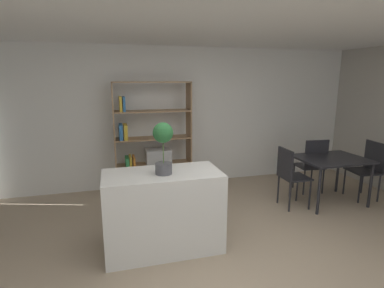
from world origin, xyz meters
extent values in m
plane|color=tan|center=(0.00, 0.00, 0.00)|extent=(10.06, 10.06, 0.00)
cube|color=white|center=(0.00, 0.00, 2.59)|extent=(7.30, 5.77, 0.06)
cube|color=white|center=(0.00, 2.86, 1.28)|extent=(7.30, 0.06, 2.56)
cube|color=white|center=(-0.59, 0.63, 0.47)|extent=(1.34, 0.67, 0.94)
cylinder|color=#4C4C51|center=(-0.59, 0.57, 1.00)|extent=(0.19, 0.19, 0.12)
cylinder|color=#476633|center=(-0.59, 0.57, 1.19)|extent=(0.01, 0.01, 0.26)
sphere|color=#296834|center=(-0.59, 0.57, 1.41)|extent=(0.22, 0.22, 0.22)
cube|color=#997551|center=(-1.08, 2.52, 0.97)|extent=(0.02, 0.36, 1.94)
cube|color=#997551|center=(0.22, 2.52, 0.97)|extent=(0.02, 0.36, 1.94)
cube|color=#997551|center=(-0.43, 2.52, 1.93)|extent=(1.32, 0.36, 0.02)
cube|color=#997551|center=(-0.43, 2.52, 0.01)|extent=(1.32, 0.36, 0.02)
cube|color=#997551|center=(-0.43, 2.52, 0.50)|extent=(1.28, 0.36, 0.02)
cube|color=#997551|center=(-0.43, 2.52, 0.97)|extent=(1.28, 0.36, 0.02)
cube|color=#997551|center=(-0.43, 2.52, 1.44)|extent=(1.28, 0.36, 0.02)
cube|color=silver|center=(-0.92, 2.52, 0.13)|extent=(0.03, 0.30, 0.21)
cube|color=gold|center=(-0.85, 2.52, 0.15)|extent=(0.05, 0.30, 0.25)
cube|color=#338E4C|center=(-0.89, 2.52, 0.58)|extent=(0.06, 0.30, 0.15)
cube|color=gold|center=(-0.83, 2.52, 0.59)|extent=(0.03, 0.30, 0.17)
cube|color=orange|center=(-0.77, 2.52, 0.59)|extent=(0.04, 0.30, 0.16)
cube|color=#2D6BAD|center=(-0.97, 2.52, 1.11)|extent=(0.06, 0.30, 0.26)
cube|color=gold|center=(-0.89, 2.52, 1.11)|extent=(0.06, 0.30, 0.25)
cube|color=gold|center=(-0.95, 2.52, 1.58)|extent=(0.04, 0.30, 0.24)
cube|color=#2D6BAD|center=(-0.90, 2.52, 1.58)|extent=(0.04, 0.30, 0.24)
cube|color=#B7BABC|center=(-0.34, 2.52, 0.64)|extent=(0.44, 0.32, 0.26)
cube|color=#232328|center=(2.25, 1.27, 0.73)|extent=(1.06, 0.83, 0.03)
cylinder|color=#232328|center=(1.78, 0.92, 0.36)|extent=(0.04, 0.04, 0.72)
cylinder|color=#232328|center=(2.72, 0.92, 0.36)|extent=(0.04, 0.04, 0.72)
cylinder|color=#232328|center=(1.78, 1.62, 0.36)|extent=(0.04, 0.04, 0.72)
cylinder|color=#232328|center=(2.72, 1.62, 0.36)|extent=(0.04, 0.04, 0.72)
cube|color=#232328|center=(1.60, 1.27, 0.48)|extent=(0.41, 0.41, 0.03)
cube|color=#232328|center=(1.41, 1.28, 0.72)|extent=(0.04, 0.40, 0.45)
cylinder|color=#232328|center=(1.77, 1.09, 0.23)|extent=(0.03, 0.03, 0.47)
cylinder|color=#232328|center=(1.77, 1.44, 0.23)|extent=(0.03, 0.03, 0.47)
cylinder|color=#232328|center=(1.42, 1.10, 0.23)|extent=(0.03, 0.03, 0.47)
cylinder|color=#232328|center=(1.43, 1.45, 0.23)|extent=(0.03, 0.03, 0.47)
cube|color=#232328|center=(2.90, 1.27, 0.47)|extent=(0.46, 0.50, 0.03)
cube|color=#232328|center=(3.09, 1.25, 0.73)|extent=(0.08, 0.45, 0.48)
cylinder|color=#232328|center=(2.75, 1.48, 0.23)|extent=(0.03, 0.03, 0.46)
cylinder|color=#232328|center=(2.70, 1.10, 0.23)|extent=(0.03, 0.03, 0.46)
cylinder|color=#232328|center=(3.09, 1.44, 0.23)|extent=(0.03, 0.03, 0.46)
cylinder|color=#232328|center=(3.05, 1.06, 0.23)|extent=(0.03, 0.03, 0.46)
cube|color=#232328|center=(2.25, 1.80, 0.46)|extent=(0.46, 0.46, 0.03)
cube|color=#232328|center=(2.23, 1.61, 0.72)|extent=(0.42, 0.07, 0.50)
cylinder|color=#232328|center=(2.45, 1.97, 0.22)|extent=(0.03, 0.03, 0.45)
cylinder|color=#232328|center=(2.09, 2.00, 0.22)|extent=(0.03, 0.03, 0.45)
cylinder|color=#232328|center=(2.41, 1.61, 0.22)|extent=(0.03, 0.03, 0.45)
cylinder|color=#232328|center=(2.05, 1.64, 0.22)|extent=(0.03, 0.03, 0.45)
camera|label=1|loc=(-1.13, -2.63, 1.98)|focal=28.16mm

